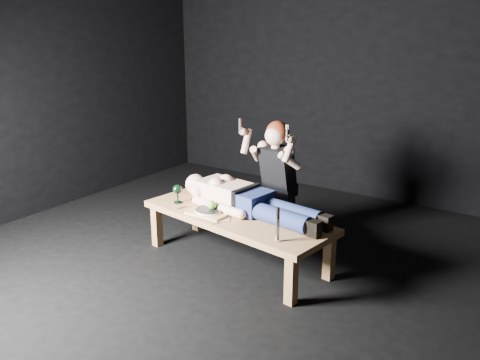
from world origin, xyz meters
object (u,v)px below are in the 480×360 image
Objects in this scene: kneeling_woman at (282,178)px; serving_tray at (209,212)px; goblet at (178,194)px; lying_man at (251,198)px; carving_knife at (278,225)px; table at (237,238)px.

kneeling_woman is 3.39× the size of serving_tray.
lying_man is at bearing 15.00° from goblet.
lying_man is at bearing 148.65° from carving_knife.
kneeling_woman reaches higher than goblet.
kneeling_woman reaches higher than lying_man.
kneeling_woman is 1.02m from goblet.
goblet is at bearing -165.52° from table.
table is 0.75m from carving_knife.
kneeling_woman reaches higher than carving_knife.
serving_tray is at bearing 175.07° from carving_knife.
kneeling_woman is at bearing 71.57° from serving_tray.
lying_man is 0.71m from goblet.
goblet is 1.23m from carving_knife.
serving_tray is at bearing -101.86° from kneeling_woman.
serving_tray is 0.42m from goblet.
carving_knife is (1.20, -0.24, 0.05)m from goblet.
lying_man is 1.42× the size of kneeling_woman.
carving_knife reaches higher than table.
table is 0.38m from lying_man.
table is 1.44× the size of kneeling_woman.
table is 6.38× the size of carving_knife.
table is 0.70m from goblet.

